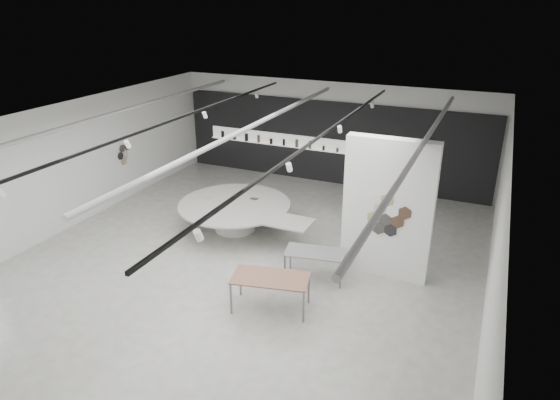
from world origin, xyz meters
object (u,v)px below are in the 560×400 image
at_px(partition_column, 388,209).
at_px(sample_table_wood, 270,280).
at_px(sample_table_stone, 315,254).
at_px(display_island, 236,213).
at_px(kitchen_counter, 400,186).

relative_size(partition_column, sample_table_wood, 1.92).
bearing_deg(sample_table_stone, display_island, 151.83).
height_order(partition_column, sample_table_wood, partition_column).
relative_size(display_island, sample_table_stone, 2.77).
distance_m(partition_column, sample_table_stone, 2.10).
distance_m(display_island, sample_table_stone, 3.57).
bearing_deg(sample_table_wood, display_island, 128.92).
xyz_separation_m(sample_table_stone, kitchen_counter, (0.83, 6.46, -0.28)).
height_order(display_island, sample_table_wood, display_island).
distance_m(partition_column, display_island, 4.89).
bearing_deg(kitchen_counter, display_island, -130.25).
bearing_deg(kitchen_counter, sample_table_stone, -97.79).
relative_size(partition_column, sample_table_stone, 2.28).
distance_m(sample_table_stone, kitchen_counter, 6.52).
bearing_deg(display_island, kitchen_counter, 51.11).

